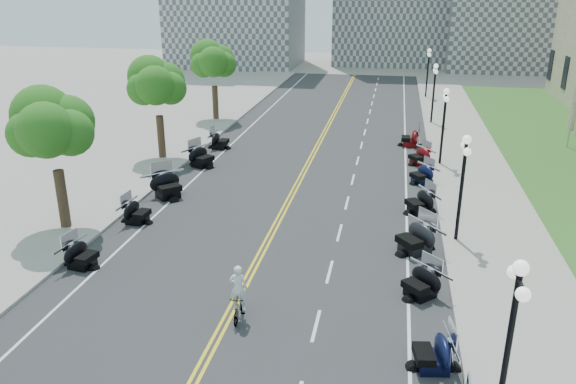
# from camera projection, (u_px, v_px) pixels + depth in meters

# --- Properties ---
(ground) EXTENTS (160.00, 160.00, 0.00)m
(ground) POSITION_uv_depth(u_px,v_px,m) (255.00, 265.00, 23.89)
(ground) COLOR gray
(road) EXTENTS (16.00, 90.00, 0.01)m
(road) POSITION_uv_depth(u_px,v_px,m) (296.00, 187.00, 33.11)
(road) COLOR #333335
(road) RESTS_ON ground
(centerline_yellow_a) EXTENTS (0.12, 90.00, 0.00)m
(centerline_yellow_a) POSITION_uv_depth(u_px,v_px,m) (294.00, 187.00, 33.12)
(centerline_yellow_a) COLOR yellow
(centerline_yellow_a) RESTS_ON road
(centerline_yellow_b) EXTENTS (0.12, 90.00, 0.00)m
(centerline_yellow_b) POSITION_uv_depth(u_px,v_px,m) (298.00, 187.00, 33.08)
(centerline_yellow_b) COLOR yellow
(centerline_yellow_b) RESTS_ON road
(edge_line_north) EXTENTS (0.12, 90.00, 0.00)m
(edge_line_north) POSITION_uv_depth(u_px,v_px,m) (406.00, 194.00, 31.98)
(edge_line_north) COLOR white
(edge_line_north) RESTS_ON road
(edge_line_south) EXTENTS (0.12, 90.00, 0.00)m
(edge_line_south) POSITION_uv_depth(u_px,v_px,m) (193.00, 180.00, 34.23)
(edge_line_south) COLOR white
(edge_line_south) RESTS_ON road
(lane_dash_5) EXTENTS (0.12, 2.00, 0.00)m
(lane_dash_5) POSITION_uv_depth(u_px,v_px,m) (316.00, 325.00, 19.64)
(lane_dash_5) COLOR white
(lane_dash_5) RESTS_ON road
(lane_dash_6) EXTENTS (0.12, 2.00, 0.00)m
(lane_dash_6) POSITION_uv_depth(u_px,v_px,m) (330.00, 272.00, 23.33)
(lane_dash_6) COLOR white
(lane_dash_6) RESTS_ON road
(lane_dash_7) EXTENTS (0.12, 2.00, 0.00)m
(lane_dash_7) POSITION_uv_depth(u_px,v_px,m) (339.00, 233.00, 27.01)
(lane_dash_7) COLOR white
(lane_dash_7) RESTS_ON road
(lane_dash_8) EXTENTS (0.12, 2.00, 0.00)m
(lane_dash_8) POSITION_uv_depth(u_px,v_px,m) (347.00, 203.00, 30.70)
(lane_dash_8) COLOR white
(lane_dash_8) RESTS_ON road
(lane_dash_9) EXTENTS (0.12, 2.00, 0.00)m
(lane_dash_9) POSITION_uv_depth(u_px,v_px,m) (353.00, 179.00, 34.38)
(lane_dash_9) COLOR white
(lane_dash_9) RESTS_ON road
(lane_dash_10) EXTENTS (0.12, 2.00, 0.00)m
(lane_dash_10) POSITION_uv_depth(u_px,v_px,m) (358.00, 161.00, 38.07)
(lane_dash_10) COLOR white
(lane_dash_10) RESTS_ON road
(lane_dash_11) EXTENTS (0.12, 2.00, 0.00)m
(lane_dash_11) POSITION_uv_depth(u_px,v_px,m) (361.00, 145.00, 41.75)
(lane_dash_11) COLOR white
(lane_dash_11) RESTS_ON road
(lane_dash_12) EXTENTS (0.12, 2.00, 0.00)m
(lane_dash_12) POSITION_uv_depth(u_px,v_px,m) (365.00, 132.00, 45.44)
(lane_dash_12) COLOR white
(lane_dash_12) RESTS_ON road
(lane_dash_13) EXTENTS (0.12, 2.00, 0.00)m
(lane_dash_13) POSITION_uv_depth(u_px,v_px,m) (368.00, 121.00, 49.13)
(lane_dash_13) COLOR white
(lane_dash_13) RESTS_ON road
(lane_dash_14) EXTENTS (0.12, 2.00, 0.00)m
(lane_dash_14) POSITION_uv_depth(u_px,v_px,m) (370.00, 112.00, 52.81)
(lane_dash_14) COLOR white
(lane_dash_14) RESTS_ON road
(lane_dash_15) EXTENTS (0.12, 2.00, 0.00)m
(lane_dash_15) POSITION_uv_depth(u_px,v_px,m) (372.00, 103.00, 56.50)
(lane_dash_15) COLOR white
(lane_dash_15) RESTS_ON road
(lane_dash_16) EXTENTS (0.12, 2.00, 0.00)m
(lane_dash_16) POSITION_uv_depth(u_px,v_px,m) (374.00, 96.00, 60.18)
(lane_dash_16) COLOR white
(lane_dash_16) RESTS_ON road
(lane_dash_17) EXTENTS (0.12, 2.00, 0.00)m
(lane_dash_17) POSITION_uv_depth(u_px,v_px,m) (375.00, 90.00, 63.87)
(lane_dash_17) COLOR white
(lane_dash_17) RESTS_ON road
(lane_dash_18) EXTENTS (0.12, 2.00, 0.00)m
(lane_dash_18) POSITION_uv_depth(u_px,v_px,m) (377.00, 84.00, 67.55)
(lane_dash_18) COLOR white
(lane_dash_18) RESTS_ON road
(lane_dash_19) EXTENTS (0.12, 2.00, 0.00)m
(lane_dash_19) POSITION_uv_depth(u_px,v_px,m) (378.00, 79.00, 71.24)
(lane_dash_19) COLOR white
(lane_dash_19) RESTS_ON road
(sidewalk_north) EXTENTS (5.00, 90.00, 0.15)m
(sidewalk_north) POSITION_uv_depth(u_px,v_px,m) (481.00, 198.00, 31.24)
(sidewalk_north) COLOR #9E9991
(sidewalk_north) RESTS_ON ground
(sidewalk_south) EXTENTS (5.00, 90.00, 0.15)m
(sidewalk_south) POSITION_uv_depth(u_px,v_px,m) (130.00, 175.00, 34.93)
(sidewalk_south) COLOR #9E9991
(sidewalk_south) RESTS_ON ground
(lawn) EXTENTS (9.00, 60.00, 0.10)m
(lawn) POSITION_uv_depth(u_px,v_px,m) (575.00, 163.00, 37.39)
(lawn) COLOR #356023
(lawn) RESTS_ON ground
(street_lamp_1) EXTENTS (0.50, 1.20, 4.90)m
(street_lamp_1) POSITION_uv_depth(u_px,v_px,m) (508.00, 349.00, 14.11)
(street_lamp_1) COLOR black
(street_lamp_1) RESTS_ON sidewalk_north
(street_lamp_2) EXTENTS (0.50, 1.20, 4.90)m
(street_lamp_2) POSITION_uv_depth(u_px,v_px,m) (461.00, 189.00, 25.17)
(street_lamp_2) COLOR black
(street_lamp_2) RESTS_ON sidewalk_north
(street_lamp_3) EXTENTS (0.50, 1.20, 4.90)m
(street_lamp_3) POSITION_uv_depth(u_px,v_px,m) (443.00, 127.00, 36.22)
(street_lamp_3) COLOR black
(street_lamp_3) RESTS_ON sidewalk_north
(street_lamp_4) EXTENTS (0.50, 1.20, 4.90)m
(street_lamp_4) POSITION_uv_depth(u_px,v_px,m) (433.00, 94.00, 47.28)
(street_lamp_4) COLOR black
(street_lamp_4) RESTS_ON sidewalk_north
(street_lamp_5) EXTENTS (0.50, 1.20, 4.90)m
(street_lamp_5) POSITION_uv_depth(u_px,v_px,m) (427.00, 73.00, 58.34)
(street_lamp_5) COLOR black
(street_lamp_5) RESTS_ON sidewalk_north
(tree_2) EXTENTS (4.80, 4.80, 9.20)m
(tree_2) POSITION_uv_depth(u_px,v_px,m) (53.00, 134.00, 25.85)
(tree_2) COLOR #235619
(tree_2) RESTS_ON sidewalk_south
(tree_3) EXTENTS (4.80, 4.80, 9.20)m
(tree_3) POSITION_uv_depth(u_px,v_px,m) (157.00, 90.00, 36.90)
(tree_3) COLOR #235619
(tree_3) RESTS_ON sidewalk_south
(tree_4) EXTENTS (4.80, 4.80, 9.20)m
(tree_4) POSITION_uv_depth(u_px,v_px,m) (214.00, 65.00, 47.96)
(tree_4) COLOR #235619
(tree_4) RESTS_ON sidewalk_south
(motorcycle_n_4) EXTENTS (2.09, 2.09, 1.27)m
(motorcycle_n_4) POSITION_uv_depth(u_px,v_px,m) (434.00, 351.00, 17.25)
(motorcycle_n_4) COLOR black
(motorcycle_n_4) RESTS_ON road
(motorcycle_n_5) EXTENTS (2.60, 2.60, 1.29)m
(motorcycle_n_5) POSITION_uv_depth(u_px,v_px,m) (421.00, 281.00, 21.29)
(motorcycle_n_5) COLOR black
(motorcycle_n_5) RESTS_ON road
(motorcycle_n_6) EXTENTS (3.07, 3.07, 1.53)m
(motorcycle_n_6) POSITION_uv_depth(u_px,v_px,m) (416.00, 237.00, 24.78)
(motorcycle_n_6) COLOR black
(motorcycle_n_6) RESTS_ON road
(motorcycle_n_7) EXTENTS (2.65, 2.65, 1.37)m
(motorcycle_n_7) POSITION_uv_depth(u_px,v_px,m) (420.00, 201.00, 29.12)
(motorcycle_n_7) COLOR black
(motorcycle_n_7) RESTS_ON road
(motorcycle_n_8) EXTENTS (2.49, 2.49, 1.24)m
(motorcycle_n_8) POSITION_uv_depth(u_px,v_px,m) (422.00, 173.00, 33.57)
(motorcycle_n_8) COLOR black
(motorcycle_n_8) RESTS_ON road
(motorcycle_n_9) EXTENTS (2.54, 2.54, 1.28)m
(motorcycle_n_9) POSITION_uv_depth(u_px,v_px,m) (420.00, 155.00, 37.08)
(motorcycle_n_9) COLOR #590A0C
(motorcycle_n_9) RESTS_ON road
(motorcycle_n_10) EXTENTS (2.05, 2.05, 1.41)m
(motorcycle_n_10) POSITION_uv_depth(u_px,v_px,m) (410.00, 137.00, 41.29)
(motorcycle_n_10) COLOR #590A0C
(motorcycle_n_10) RESTS_ON road
(motorcycle_s_5) EXTENTS (2.03, 2.03, 1.24)m
(motorcycle_s_5) POSITION_uv_depth(u_px,v_px,m) (81.00, 254.00, 23.53)
(motorcycle_s_5) COLOR black
(motorcycle_s_5) RESTS_ON road
(motorcycle_s_6) EXTENTS (1.91, 1.91, 1.26)m
(motorcycle_s_6) POSITION_uv_depth(u_px,v_px,m) (137.00, 211.00, 27.95)
(motorcycle_s_6) COLOR black
(motorcycle_s_6) RESTS_ON road
(motorcycle_s_7) EXTENTS (3.16, 3.16, 1.56)m
(motorcycle_s_7) POSITION_uv_depth(u_px,v_px,m) (167.00, 184.00, 31.26)
(motorcycle_s_7) COLOR black
(motorcycle_s_7) RESTS_ON road
(motorcycle_s_8) EXTENTS (2.78, 2.78, 1.46)m
(motorcycle_s_8) POSITION_uv_depth(u_px,v_px,m) (201.00, 156.00, 36.62)
(motorcycle_s_8) COLOR black
(motorcycle_s_8) RESTS_ON road
(motorcycle_s_9) EXTENTS (1.90, 1.90, 1.31)m
(motorcycle_s_9) POSITION_uv_depth(u_px,v_px,m) (220.00, 140.00, 40.73)
(motorcycle_s_9) COLOR black
(motorcycle_s_9) RESTS_ON road
(bicycle) EXTENTS (0.57, 1.69, 1.00)m
(bicycle) POSITION_uv_depth(u_px,v_px,m) (239.00, 306.00, 19.93)
(bicycle) COLOR #A51414
(bicycle) RESTS_ON road
(cyclist_rider) EXTENTS (0.64, 0.42, 1.75)m
(cyclist_rider) POSITION_uv_depth(u_px,v_px,m) (238.00, 271.00, 19.45)
(cyclist_rider) COLOR silver
(cyclist_rider) RESTS_ON bicycle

